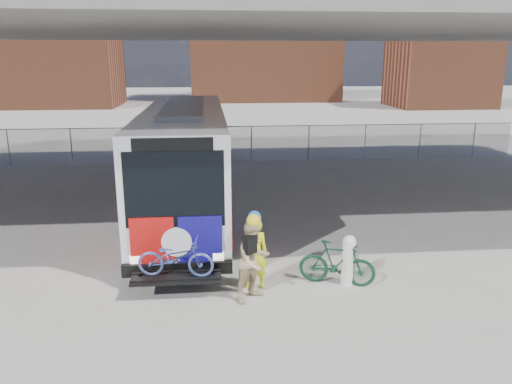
{
  "coord_description": "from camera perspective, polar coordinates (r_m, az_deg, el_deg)",
  "views": [
    {
      "loc": [
        -1.22,
        -13.3,
        5.19
      ],
      "look_at": [
        0.07,
        -0.05,
        1.6
      ],
      "focal_mm": 35.0,
      "sensor_mm": 36.0,
      "label": 1
    }
  ],
  "objects": [
    {
      "name": "ground",
      "position": [
        14.33,
        -0.29,
        -6.15
      ],
      "size": [
        160.0,
        160.0,
        0.0
      ],
      "primitive_type": "plane",
      "color": "#9E9991",
      "rests_on": "ground"
    },
    {
      "name": "bus",
      "position": [
        17.25,
        -8.08,
        4.64
      ],
      "size": [
        2.67,
        12.98,
        3.69
      ],
      "color": "silver",
      "rests_on": "ground"
    },
    {
      "name": "overpass",
      "position": [
        17.4,
        -1.6,
        19.55
      ],
      "size": [
        40.0,
        16.0,
        7.95
      ],
      "color": "#605E59",
      "rests_on": "ground"
    },
    {
      "name": "chainlink_fence",
      "position": [
        25.61,
        -2.78,
        6.61
      ],
      "size": [
        30.0,
        0.06,
        30.0
      ],
      "color": "gray",
      "rests_on": "ground"
    },
    {
      "name": "brick_buildings",
      "position": [
        61.58,
        -3.39,
        15.27
      ],
      "size": [
        54.0,
        22.0,
        12.0
      ],
      "color": "brown",
      "rests_on": "ground"
    },
    {
      "name": "smokestack",
      "position": [
        70.36,
        7.47,
        20.93
      ],
      "size": [
        2.2,
        2.2,
        25.0
      ],
      "primitive_type": "cylinder",
      "color": "brown",
      "rests_on": "ground"
    },
    {
      "name": "bollard",
      "position": [
        11.99,
        10.53,
        -7.43
      ],
      "size": [
        0.32,
        0.32,
        1.21
      ],
      "color": "white",
      "rests_on": "ground"
    },
    {
      "name": "cyclist_hivis",
      "position": [
        11.5,
        -0.17,
        -6.8
      ],
      "size": [
        0.66,
        0.47,
        1.87
      ],
      "rotation": [
        0.0,
        0.0,
        3.25
      ],
      "color": "#FAFF1A",
      "rests_on": "ground"
    },
    {
      "name": "cyclist_tan",
      "position": [
        10.97,
        -0.26,
        -7.75
      ],
      "size": [
        1.11,
        1.08,
        1.98
      ],
      "rotation": [
        0.0,
        0.0,
        0.68
      ],
      "color": "tan",
      "rests_on": "ground"
    },
    {
      "name": "bike_parked",
      "position": [
        11.97,
        9.25,
        -8.01
      ],
      "size": [
        1.85,
        1.08,
        1.07
      ],
      "primitive_type": "imported",
      "rotation": [
        0.0,
        0.0,
        1.22
      ],
      "color": "#133B24",
      "rests_on": "ground"
    }
  ]
}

